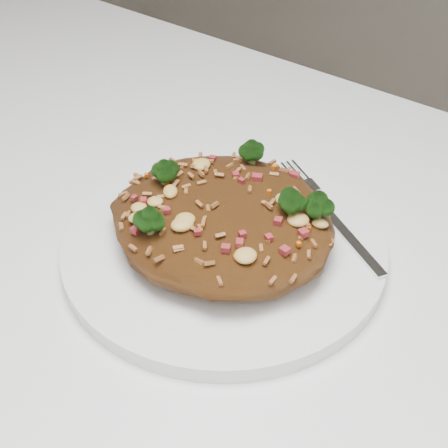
{
  "coord_description": "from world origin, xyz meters",
  "views": [
    {
      "loc": [
        0.27,
        -0.22,
        1.09
      ],
      "look_at": [
        0.04,
        0.07,
        0.78
      ],
      "focal_mm": 50.0,
      "sensor_mm": 36.0,
      "label": 1
    }
  ],
  "objects_px": {
    "dining_table": "(134,354)",
    "plate": "(224,245)",
    "fork": "(333,219)",
    "fried_rice": "(224,212)"
  },
  "relations": [
    {
      "from": "dining_table",
      "to": "plate",
      "type": "distance_m",
      "value": 0.13
    },
    {
      "from": "fork",
      "to": "dining_table",
      "type": "bearing_deg",
      "value": -94.35
    },
    {
      "from": "dining_table",
      "to": "plate",
      "type": "relative_size",
      "value": 4.66
    },
    {
      "from": "plate",
      "to": "fork",
      "type": "distance_m",
      "value": 0.09
    },
    {
      "from": "plate",
      "to": "fork",
      "type": "relative_size",
      "value": 1.74
    },
    {
      "from": "dining_table",
      "to": "fried_rice",
      "type": "distance_m",
      "value": 0.16
    },
    {
      "from": "dining_table",
      "to": "fried_rice",
      "type": "height_order",
      "value": "fried_rice"
    },
    {
      "from": "dining_table",
      "to": "plate",
      "type": "xyz_separation_m",
      "value": [
        0.04,
        0.07,
        0.1
      ]
    },
    {
      "from": "dining_table",
      "to": "fried_rice",
      "type": "xyz_separation_m",
      "value": [
        0.04,
        0.07,
        0.13
      ]
    },
    {
      "from": "plate",
      "to": "fork",
      "type": "bearing_deg",
      "value": 51.78
    }
  ]
}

